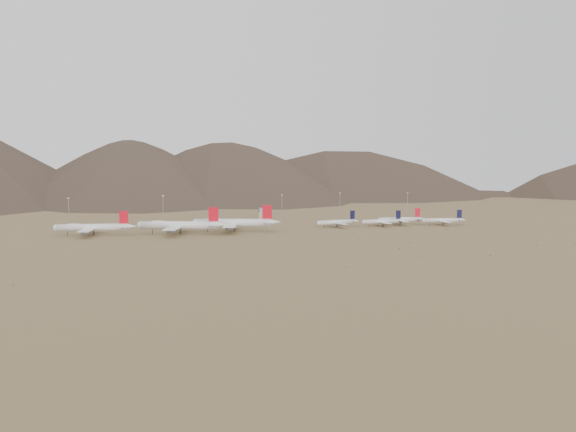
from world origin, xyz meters
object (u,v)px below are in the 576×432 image
object	(u,v)px
narrowbody_b	(383,221)
control_tower	(262,215)
widebody_west	(92,227)
widebody_centre	(179,225)
widebody_east	(234,223)
narrowbody_a	(338,222)

from	to	relation	value
narrowbody_b	control_tower	distance (m)	129.27
widebody_west	control_tower	world-z (taller)	widebody_west
widebody_centre	widebody_east	size ratio (longest dim) A/B	0.98
widebody_east	narrowbody_a	world-z (taller)	widebody_east
widebody_west	narrowbody_a	world-z (taller)	widebody_west
widebody_centre	narrowbody_a	distance (m)	140.82
widebody_east	widebody_west	bearing A→B (deg)	-167.03
widebody_west	widebody_centre	xyz separation A→B (m)	(65.77, -12.04, 0.92)
widebody_west	narrowbody_b	bearing A→B (deg)	9.14
widebody_centre	control_tower	size ratio (longest dim) A/B	5.83
widebody_west	control_tower	xyz separation A→B (m)	(159.12, 87.88, -1.21)
control_tower	narrowbody_b	bearing A→B (deg)	-46.63
widebody_east	narrowbody_b	xyz separation A→B (m)	(136.85, -0.03, -2.96)
narrowbody_b	widebody_centre	bearing A→B (deg)	-178.01
widebody_centre	narrowbody_b	distance (m)	182.24
widebody_east	narrowbody_a	size ratio (longest dim) A/B	1.65
narrowbody_a	control_tower	world-z (taller)	narrowbody_a
widebody_centre	narrowbody_a	bearing A→B (deg)	23.46
widebody_east	control_tower	xyz separation A→B (m)	(48.08, 93.94, -2.22)
widebody_centre	narrowbody_b	world-z (taller)	widebody_centre
widebody_west	narrowbody_a	size ratio (longest dim) A/B	1.46
widebody_west	widebody_centre	distance (m)	66.87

